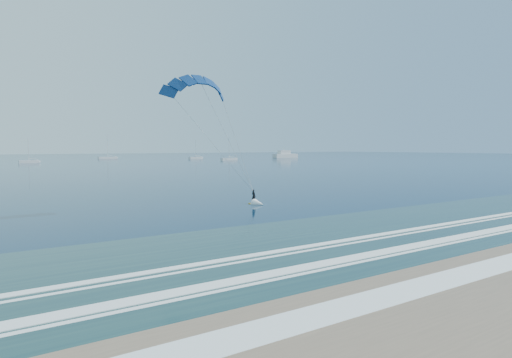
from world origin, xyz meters
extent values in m
plane|color=#072B44|center=(0.00, 0.00, 0.00)|extent=(900.00, 900.00, 0.00)
cube|color=#1E423F|center=(0.00, 8.00, 0.01)|extent=(600.00, 22.00, 0.03)
cube|color=white|center=(0.00, 1.50, 0.04)|extent=(600.00, 0.90, 0.07)
cube|color=white|center=(0.00, 5.50, 0.04)|extent=(600.00, 1.10, 0.07)
cube|color=white|center=(0.00, 9.50, 0.04)|extent=(600.00, 0.70, 0.07)
cube|color=white|center=(0.00, -0.50, 0.11)|extent=(600.00, 2.00, 0.02)
cube|color=gold|center=(6.77, 31.37, 0.04)|extent=(1.31, 0.42, 0.08)
imported|color=black|center=(6.77, 31.37, 0.89)|extent=(0.48, 0.65, 1.62)
cone|color=white|center=(6.62, 30.07, 0.08)|extent=(1.31, 1.74, 1.10)
cube|color=silver|center=(151.86, 209.69, 1.22)|extent=(16.67, 4.45, 2.45)
cube|color=silver|center=(150.86, 209.69, 3.56)|extent=(7.78, 3.56, 2.22)
cylinder|color=silver|center=(150.86, 209.69, 5.67)|extent=(0.16, 0.16, 2.00)
cube|color=silver|center=(5.52, 195.58, 0.60)|extent=(7.61, 2.40, 1.20)
cylinder|color=silver|center=(5.52, 195.58, 5.96)|extent=(0.18, 0.18, 9.52)
cylinder|color=silver|center=(6.72, 195.58, 2.00)|extent=(2.60, 0.12, 0.12)
cube|color=silver|center=(52.18, 243.61, 0.60)|extent=(10.35, 2.40, 1.20)
cylinder|color=silver|center=(52.18, 243.61, 7.52)|extent=(0.18, 0.18, 12.64)
cylinder|color=silver|center=(53.38, 243.61, 2.00)|extent=(2.60, 0.12, 0.12)
cube|color=silver|center=(92.16, 214.23, 0.60)|extent=(7.80, 2.40, 1.20)
cylinder|color=silver|center=(92.16, 214.23, 5.98)|extent=(0.18, 0.18, 9.57)
cylinder|color=silver|center=(93.36, 214.23, 2.00)|extent=(2.60, 0.12, 0.12)
cube|color=silver|center=(94.75, 182.79, 0.60)|extent=(8.58, 2.40, 1.20)
cylinder|color=silver|center=(94.75, 182.79, 6.42)|extent=(0.18, 0.18, 10.44)
cylinder|color=silver|center=(95.95, 182.79, 2.00)|extent=(2.60, 0.12, 0.12)
camera|label=1|loc=(-23.86, -13.70, 6.81)|focal=32.00mm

